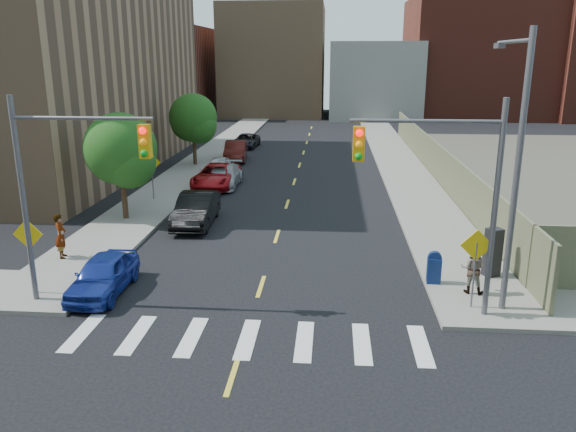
% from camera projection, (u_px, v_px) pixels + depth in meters
% --- Properties ---
extents(ground, '(160.00, 160.00, 0.00)m').
position_uv_depth(ground, '(218.00, 423.00, 12.94)').
color(ground, black).
rests_on(ground, ground).
extents(sidewalk_nw, '(3.50, 73.00, 0.15)m').
position_uv_depth(sidewalk_nw, '(224.00, 145.00, 53.29)').
color(sidewalk_nw, gray).
rests_on(sidewalk_nw, ground).
extents(sidewalk_ne, '(3.50, 73.00, 0.15)m').
position_uv_depth(sidewalk_ne, '(389.00, 147.00, 52.12)').
color(sidewalk_ne, gray).
rests_on(sidewalk_ne, ground).
extents(fence_north, '(0.12, 44.00, 2.50)m').
position_uv_depth(fence_north, '(435.00, 160.00, 38.71)').
color(fence_north, '#70714F').
rests_on(fence_north, ground).
extents(building_nw, '(22.00, 30.00, 16.00)m').
position_uv_depth(building_nw, '(0.00, 59.00, 41.18)').
color(building_nw, '#8C6B4C').
rests_on(building_nw, ground).
extents(bg_bldg_west, '(14.00, 18.00, 12.00)m').
position_uv_depth(bg_bldg_west, '(162.00, 72.00, 80.08)').
color(bg_bldg_west, '#592319').
rests_on(bg_bldg_west, ground).
extents(bg_bldg_midwest, '(14.00, 16.00, 15.00)m').
position_uv_depth(bg_bldg_midwest, '(275.00, 61.00, 80.37)').
color(bg_bldg_midwest, '#8C6B4C').
rests_on(bg_bldg_midwest, ground).
extents(bg_bldg_center, '(12.00, 16.00, 10.00)m').
position_uv_depth(bg_bldg_center, '(373.00, 80.00, 78.07)').
color(bg_bldg_center, gray).
rests_on(bg_bldg_center, ground).
extents(bg_bldg_east, '(18.00, 18.00, 16.00)m').
position_uv_depth(bg_bldg_east, '(474.00, 58.00, 78.11)').
color(bg_bldg_east, '#592319').
rests_on(bg_bldg_east, ground).
extents(signal_nw, '(4.59, 0.30, 7.00)m').
position_uv_depth(signal_nw, '(65.00, 174.00, 17.90)').
color(signal_nw, '#59595E').
rests_on(signal_nw, ground).
extents(signal_ne, '(4.59, 0.30, 7.00)m').
position_uv_depth(signal_ne, '(447.00, 180.00, 16.99)').
color(signal_ne, '#59595E').
rests_on(signal_ne, ground).
extents(streetlight_ne, '(0.25, 3.70, 9.00)m').
position_uv_depth(streetlight_ne, '(515.00, 154.00, 17.50)').
color(streetlight_ne, '#59595E').
rests_on(streetlight_ne, ground).
extents(warn_sign_nw, '(1.06, 0.06, 2.83)m').
position_uv_depth(warn_sign_nw, '(29.00, 243.00, 19.21)').
color(warn_sign_nw, '#59595E').
rests_on(warn_sign_nw, ground).
extents(warn_sign_ne, '(1.06, 0.06, 2.83)m').
position_uv_depth(warn_sign_ne, '(476.00, 254.00, 18.08)').
color(warn_sign_ne, '#59595E').
rests_on(warn_sign_ne, ground).
extents(warn_sign_midwest, '(1.06, 0.06, 2.83)m').
position_uv_depth(warn_sign_midwest, '(152.00, 168.00, 32.16)').
color(warn_sign_midwest, '#59595E').
rests_on(warn_sign_midwest, ground).
extents(tree_west_near, '(3.66, 3.64, 5.52)m').
position_uv_depth(tree_west_near, '(121.00, 154.00, 27.98)').
color(tree_west_near, '#332114').
rests_on(tree_west_near, ground).
extents(tree_west_far, '(3.66, 3.64, 5.52)m').
position_uv_depth(tree_west_far, '(193.00, 121.00, 42.36)').
color(tree_west_far, '#332114').
rests_on(tree_west_far, ground).
extents(parked_car_blue, '(1.66, 4.04, 1.37)m').
position_uv_depth(parked_car_blue, '(103.00, 275.00, 19.88)').
color(parked_car_blue, navy).
rests_on(parked_car_blue, ground).
extents(parked_car_black, '(1.83, 4.86, 1.58)m').
position_uv_depth(parked_car_black, '(196.00, 209.00, 27.97)').
color(parked_car_black, black).
rests_on(parked_car_black, ground).
extents(parked_car_red, '(2.65, 5.43, 1.48)m').
position_uv_depth(parked_car_red, '(216.00, 176.00, 36.06)').
color(parked_car_red, '#A31015').
rests_on(parked_car_red, ground).
extents(parked_car_silver, '(1.96, 4.79, 1.39)m').
position_uv_depth(parked_car_silver, '(224.00, 176.00, 36.36)').
color(parked_car_silver, '#93949A').
rests_on(parked_car_silver, ground).
extents(parked_car_white, '(1.81, 3.89, 1.29)m').
position_uv_depth(parked_car_white, '(219.00, 166.00, 39.78)').
color(parked_car_white, silver).
rests_on(parked_car_white, ground).
extents(parked_car_maroon, '(2.13, 4.90, 1.57)m').
position_uv_depth(parked_car_maroon, '(236.00, 151.00, 45.34)').
color(parked_car_maroon, '#3A0E0B').
rests_on(parked_car_maroon, ground).
extents(parked_car_grey, '(2.33, 4.64, 1.26)m').
position_uv_depth(parked_car_grey, '(246.00, 141.00, 51.93)').
color(parked_car_grey, black).
rests_on(parked_car_grey, ground).
extents(mailbox, '(0.52, 0.41, 1.21)m').
position_uv_depth(mailbox, '(434.00, 268.00, 20.42)').
color(mailbox, navy).
rests_on(mailbox, sidewalk_ne).
extents(payphone, '(0.68, 0.62, 1.85)m').
position_uv_depth(payphone, '(493.00, 252.00, 21.01)').
color(payphone, black).
rests_on(payphone, sidewalk_ne).
extents(pedestrian_west, '(0.62, 0.78, 1.85)m').
position_uv_depth(pedestrian_west, '(61.00, 236.00, 22.92)').
color(pedestrian_west, gray).
rests_on(pedestrian_west, sidewalk_nw).
extents(pedestrian_east, '(1.03, 0.90, 1.78)m').
position_uv_depth(pedestrian_east, '(473.00, 268.00, 19.49)').
color(pedestrian_east, gray).
rests_on(pedestrian_east, sidewalk_ne).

